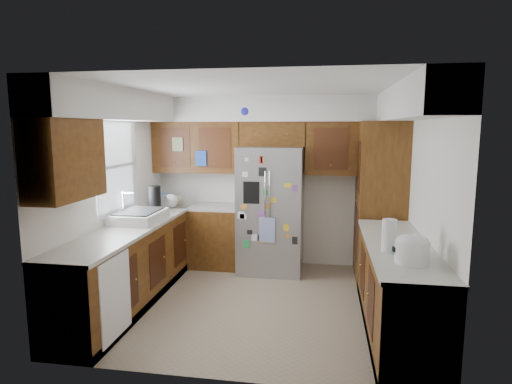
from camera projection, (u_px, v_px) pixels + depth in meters
floor at (258, 303)px, 5.09m from camera, size 3.60×3.60×0.00m
room_shell at (254, 148)px, 5.19m from camera, size 3.64×3.24×2.52m
left_counter_run at (149, 262)px, 5.26m from camera, size 1.36×3.20×0.92m
right_counter_run at (397, 292)px, 4.32m from camera, size 0.63×2.25×0.92m
pantry at (380, 201)px, 5.81m from camera, size 0.60×0.90×2.15m
fridge at (271, 210)px, 6.13m from camera, size 0.90×0.79×1.80m
bridge_cabinet at (273, 134)px, 6.19m from camera, size 0.96×0.34×0.35m
fridge_top_items at (266, 113)px, 6.11m from camera, size 0.83×0.36×0.28m
sink_assembly at (139, 216)px, 5.27m from camera, size 0.52×0.70×0.37m
left_counter_clutter at (163, 201)px, 5.98m from camera, size 0.33×0.80×0.38m
rice_cooker at (412, 248)px, 3.63m from camera, size 0.30×0.29×0.25m
paper_towel at (389, 235)px, 3.98m from camera, size 0.14×0.14×0.30m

